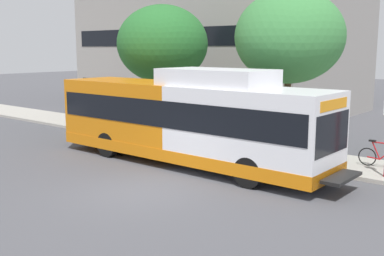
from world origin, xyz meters
name	(u,v)px	position (x,y,z in m)	size (l,w,h in m)	color
ground_plane	(5,155)	(0.00, 8.00, 0.00)	(120.00, 120.00, 0.00)	#4C4C51
sidewalk_curb	(157,135)	(7.00, 6.00, 0.07)	(3.00, 56.00, 0.14)	#A8A399
transit_bus	(187,120)	(3.62, 1.12, 1.70)	(2.58, 12.25, 3.65)	white
bicycle_parked	(383,156)	(7.21, -5.00, 0.56)	(0.52, 1.76, 1.02)	black
street_tree_near_stop	(289,37)	(7.82, -0.80, 4.82)	(4.47, 4.47, 6.59)	#4C3823
street_tree_mid_block	(162,44)	(7.91, 6.39, 4.59)	(4.61, 4.61, 6.41)	#4C3823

